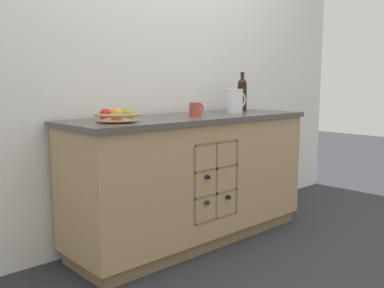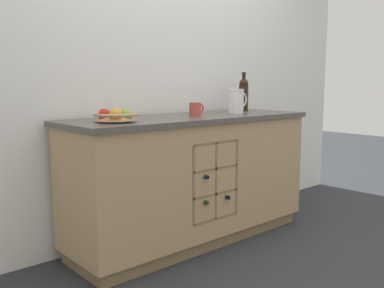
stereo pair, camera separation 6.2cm
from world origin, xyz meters
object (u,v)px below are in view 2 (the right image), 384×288
at_px(fruit_bowl, 116,115).
at_px(ceramic_mug, 196,109).
at_px(standing_wine_bottle, 244,94).
at_px(white_pitcher, 236,100).

bearing_deg(fruit_bowl, ceramic_mug, 2.98).
relative_size(ceramic_mug, standing_wine_bottle, 0.39).
xyz_separation_m(fruit_bowl, white_pitcher, (1.08, 0.05, 0.06)).
height_order(ceramic_mug, standing_wine_bottle, standing_wine_bottle).
xyz_separation_m(white_pitcher, ceramic_mug, (-0.43, -0.01, -0.05)).
height_order(white_pitcher, ceramic_mug, white_pitcher).
distance_m(fruit_bowl, white_pitcher, 1.09).
xyz_separation_m(ceramic_mug, standing_wine_bottle, (0.64, 0.13, 0.09)).
relative_size(fruit_bowl, white_pitcher, 1.43).
bearing_deg(ceramic_mug, fruit_bowl, -177.02).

